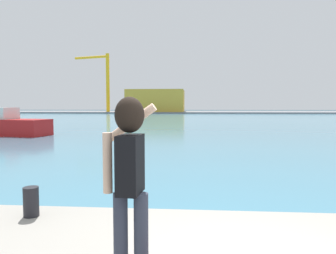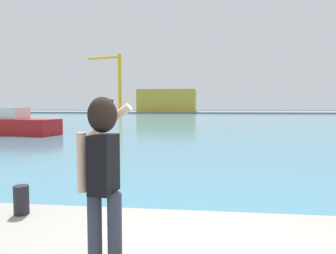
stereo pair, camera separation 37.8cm
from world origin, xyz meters
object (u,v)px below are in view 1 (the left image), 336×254
at_px(harbor_bollard, 31,202).
at_px(port_crane, 104,76).
at_px(person_photographer, 129,168).
at_px(boat_moored, 8,125).
at_px(warehouse_left, 156,101).

relative_size(harbor_bollard, port_crane, 0.03).
xyz_separation_m(person_photographer, boat_moored, (-12.91, 19.13, -0.82)).
bearing_deg(boat_moored, harbor_bollard, -47.18).
height_order(person_photographer, boat_moored, person_photographer).
bearing_deg(port_crane, boat_moored, -79.90).
distance_m(boat_moored, port_crane, 69.54).
height_order(boat_moored, warehouse_left, warehouse_left).
height_order(harbor_bollard, warehouse_left, warehouse_left).
bearing_deg(warehouse_left, port_crane, -169.97).
distance_m(person_photographer, harbor_bollard, 2.51).
distance_m(person_photographer, warehouse_left, 90.14).
bearing_deg(warehouse_left, person_photographer, -83.63).
bearing_deg(port_crane, warehouse_left, 10.03).
relative_size(warehouse_left, port_crane, 0.97).
bearing_deg(harbor_bollard, warehouse_left, 95.32).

